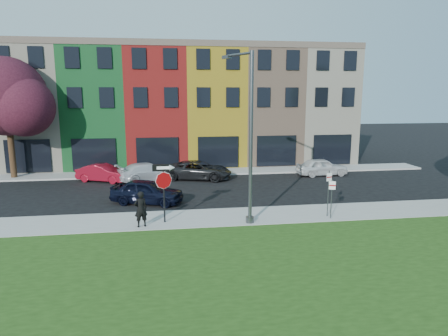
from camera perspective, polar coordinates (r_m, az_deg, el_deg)
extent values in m
plane|color=black|center=(18.24, 5.88, -9.94)|extent=(120.00, 120.00, 0.00)
cube|color=gray|center=(21.47, 9.14, -6.62)|extent=(40.00, 3.00, 0.12)
cube|color=gray|center=(32.18, -5.86, -0.66)|extent=(40.00, 2.40, 0.12)
cube|color=beige|center=(39.24, -24.39, 7.78)|extent=(5.00, 10.00, 10.00)
cube|color=#227D36|center=(38.18, -17.09, 8.20)|extent=(5.00, 10.00, 10.00)
cube|color=red|center=(37.75, -9.49, 8.51)|extent=(5.00, 10.00, 10.00)
cube|color=yellow|center=(37.98, -1.84, 8.66)|extent=(5.00, 10.00, 10.00)
cube|color=#957660|center=(38.86, 5.59, 8.66)|extent=(5.00, 10.00, 10.00)
cube|color=beige|center=(40.35, 12.58, 8.54)|extent=(5.00, 10.00, 10.00)
cube|color=black|center=(33.08, -5.13, 2.20)|extent=(30.00, 0.12, 2.60)
cylinder|color=black|center=(19.71, -8.56, -3.74)|extent=(0.08, 0.08, 2.82)
cylinder|color=white|center=(19.52, -8.62, -1.75)|extent=(0.87, 0.04, 0.87)
cylinder|color=maroon|center=(19.50, -8.62, -1.77)|extent=(0.83, 0.03, 0.83)
cube|color=black|center=(19.40, -8.67, 0.04)|extent=(1.05, 0.05, 0.34)
cube|color=white|center=(19.37, -8.67, 0.02)|extent=(0.66, 0.03, 0.14)
imported|color=black|center=(19.39, -11.81, -5.77)|extent=(0.90, 0.82, 1.73)
imported|color=black|center=(23.76, -10.95, -3.32)|extent=(4.33, 5.27, 1.43)
imported|color=maroon|center=(30.32, -16.87, -0.68)|extent=(4.16, 4.85, 1.27)
imported|color=silver|center=(29.88, -10.77, -0.52)|extent=(5.18, 5.92, 1.33)
imported|color=black|center=(29.88, -3.65, -0.30)|extent=(4.98, 6.19, 1.37)
imported|color=silver|center=(32.07, 13.82, 0.16)|extent=(2.05, 4.16, 1.36)
cylinder|color=#474A4C|center=(18.97, 3.86, 4.03)|extent=(0.18, 0.18, 8.18)
cylinder|color=#474A4C|center=(19.83, 3.71, -7.35)|extent=(0.40, 0.40, 0.30)
cylinder|color=#474A4C|center=(19.72, 2.21, 15.92)|extent=(0.94, 1.87, 0.12)
cube|color=#474A4C|center=(20.63, 0.40, 15.56)|extent=(0.46, 0.60, 0.16)
cylinder|color=#474A4C|center=(20.87, 15.08, -4.33)|extent=(0.05, 0.05, 2.01)
cube|color=white|center=(20.67, 15.21, -2.42)|extent=(0.31, 0.13, 0.42)
cube|color=maroon|center=(20.65, 15.24, -2.43)|extent=(0.30, 0.12, 0.06)
cylinder|color=#474A4C|center=(21.17, 14.66, -3.54)|extent=(0.05, 0.05, 2.41)
cube|color=white|center=(20.95, 14.81, -1.27)|extent=(0.31, 0.12, 0.42)
cube|color=maroon|center=(20.93, 14.83, -1.28)|extent=(0.31, 0.11, 0.06)
cylinder|color=black|center=(33.67, -28.06, 2.18)|extent=(0.44, 0.44, 4.00)
sphere|color=black|center=(33.39, -28.68, 8.96)|extent=(5.70, 5.70, 5.70)
sphere|color=black|center=(32.13, -26.68, 7.84)|extent=(4.28, 4.28, 4.28)
sphere|color=black|center=(33.84, -28.04, 10.72)|extent=(3.42, 3.42, 3.42)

